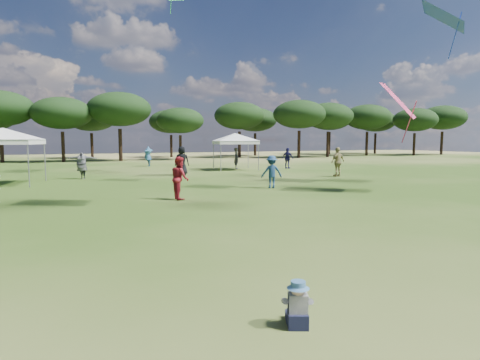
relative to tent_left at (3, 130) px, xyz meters
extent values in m
cylinder|color=black|center=(-2.92, 23.82, -1.10)|extent=(0.40, 0.40, 3.46)
cylinder|color=black|center=(2.89, 22.65, -1.22)|extent=(0.37, 0.37, 3.21)
ellipsoid|color=black|center=(2.89, 22.65, 2.31)|extent=(6.24, 6.24, 3.36)
cylinder|color=black|center=(8.73, 22.19, -1.05)|extent=(0.41, 0.41, 3.56)
ellipsoid|color=black|center=(8.73, 22.19, 2.86)|extent=(6.91, 6.91, 3.73)
cylinder|color=black|center=(15.67, 22.52, -1.39)|extent=(0.33, 0.33, 2.88)
ellipsoid|color=black|center=(15.67, 22.52, 1.78)|extent=(5.60, 5.60, 3.02)
cylinder|color=black|center=(24.43, 24.99, -1.11)|extent=(0.39, 0.39, 3.44)
ellipsoid|color=black|center=(24.43, 24.99, 2.68)|extent=(6.69, 6.69, 3.60)
cylinder|color=black|center=(31.24, 21.07, -1.06)|extent=(0.40, 0.40, 3.53)
ellipsoid|color=black|center=(31.24, 21.07, 2.83)|extent=(6.86, 6.86, 3.70)
cylinder|color=black|center=(36.12, 21.48, -1.10)|extent=(0.40, 0.40, 3.47)
ellipsoid|color=black|center=(36.12, 21.48, 2.72)|extent=(6.74, 6.74, 3.63)
cylinder|color=black|center=(44.69, 23.47, -1.04)|extent=(0.41, 0.41, 3.57)
ellipsoid|color=black|center=(44.69, 23.47, 2.89)|extent=(6.94, 6.94, 3.74)
cylinder|color=black|center=(51.81, 21.13, -1.15)|extent=(0.38, 0.38, 3.35)
ellipsoid|color=black|center=(51.81, 21.13, 2.54)|extent=(6.51, 6.51, 3.51)
cylinder|color=black|center=(58.31, 21.63, -1.00)|extent=(0.42, 0.42, 3.66)
ellipsoid|color=black|center=(58.31, 21.63, 3.02)|extent=(7.10, 7.10, 3.83)
cylinder|color=black|center=(6.30, 30.54, -1.23)|extent=(0.37, 0.37, 3.20)
ellipsoid|color=black|center=(6.30, 30.54, 2.29)|extent=(6.21, 6.21, 3.35)
cylinder|color=black|center=(16.30, 29.36, -1.33)|extent=(0.34, 0.34, 2.99)
ellipsoid|color=black|center=(16.30, 29.36, 1.96)|extent=(5.81, 5.81, 3.13)
cylinder|color=black|center=(29.09, 29.76, -1.17)|extent=(0.38, 0.38, 3.31)
ellipsoid|color=black|center=(29.09, 29.76, 2.47)|extent=(6.43, 6.43, 3.47)
cylinder|color=black|center=(42.78, 30.14, -1.01)|extent=(0.42, 0.42, 3.64)
ellipsoid|color=black|center=(42.78, 30.14, 2.99)|extent=(7.06, 7.06, 3.81)
cylinder|color=black|center=(51.87, 29.52, -1.10)|extent=(0.40, 0.40, 3.46)
ellipsoid|color=black|center=(51.87, 29.52, 2.70)|extent=(6.72, 6.72, 3.62)
cylinder|color=gray|center=(1.23, -1.85, -1.69)|extent=(0.06, 0.06, 2.28)
cylinder|color=gray|center=(1.85, 1.23, -1.69)|extent=(0.06, 0.06, 2.28)
cube|color=white|center=(0.00, 0.00, -0.60)|extent=(3.89, 3.89, 0.25)
pyramid|color=white|center=(0.00, 0.00, 0.12)|extent=(6.58, 6.58, 0.60)
cylinder|color=gray|center=(13.48, 3.67, -1.74)|extent=(0.06, 0.06, 2.18)
cylinder|color=gray|center=(16.36, 3.19, -1.74)|extent=(0.06, 0.06, 2.18)
cylinder|color=gray|center=(13.97, 6.55, -1.74)|extent=(0.06, 0.06, 2.18)
cylinder|color=gray|center=(16.84, 6.07, -1.74)|extent=(0.06, 0.06, 2.18)
cube|color=white|center=(15.16, 4.87, -0.70)|extent=(3.54, 3.54, 0.25)
pyramid|color=white|center=(15.16, 4.87, 0.03)|extent=(6.18, 6.18, 0.60)
cube|color=#161831|center=(5.36, -19.89, -2.73)|extent=(0.33, 0.33, 0.19)
cube|color=#161831|center=(5.36, -19.69, -2.78)|extent=(0.18, 0.24, 0.10)
cube|color=#161831|center=(5.52, -19.76, -2.78)|extent=(0.18, 0.24, 0.10)
cube|color=white|center=(5.36, -19.89, -2.52)|extent=(0.29, 0.25, 0.25)
cylinder|color=white|center=(5.25, -19.76, -2.52)|extent=(0.17, 0.25, 0.15)
cylinder|color=white|center=(5.53, -19.89, -2.52)|extent=(0.17, 0.25, 0.15)
sphere|color=#E0B293|center=(5.36, -19.89, -2.35)|extent=(0.17, 0.17, 0.17)
cone|color=#5298C0|center=(5.36, -19.89, -2.31)|extent=(0.28, 0.28, 0.03)
cylinder|color=#5298C0|center=(5.36, -19.89, -2.27)|extent=(0.19, 0.19, 0.07)
imported|color=#434347|center=(3.81, 1.65, -2.03)|extent=(1.95, 1.52, 1.60)
imported|color=#17154C|center=(19.58, 4.29, -1.98)|extent=(0.87, 1.06, 1.69)
imported|color=navy|center=(12.00, -6.95, -2.04)|extent=(1.14, 0.83, 1.59)
imported|color=black|center=(10.00, 1.80, -1.87)|extent=(1.06, 0.84, 1.91)
imported|color=#275477|center=(9.70, 11.69, -1.94)|extent=(1.56, 2.20, 1.77)
imported|color=maroon|center=(6.94, -8.73, -1.98)|extent=(0.65, 0.83, 1.69)
imported|color=#90834E|center=(18.83, -3.18, -1.89)|extent=(1.16, 0.62, 1.87)
imported|color=#313035|center=(15.66, 5.76, -1.98)|extent=(0.61, 0.73, 1.71)
plane|color=#1538A4|center=(21.31, -8.46, 5.93)|extent=(3.06, 3.19, 1.70)
plane|color=#D73562|center=(16.45, -10.41, 1.24)|extent=(2.66, 2.32, 1.80)
camera|label=1|loc=(2.75, -23.99, -0.50)|focal=30.00mm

